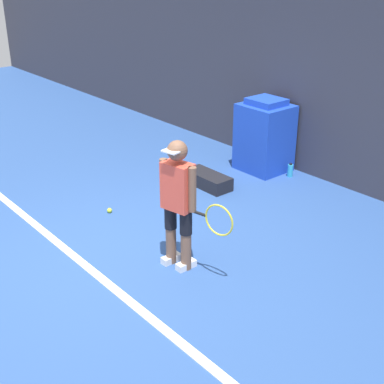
# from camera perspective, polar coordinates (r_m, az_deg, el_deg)

# --- Properties ---
(ground_plane) EXTENTS (24.00, 24.00, 0.00)m
(ground_plane) POSITION_cam_1_polar(r_m,az_deg,el_deg) (6.42, -7.30, -6.70)
(ground_plane) COLOR #2D5193
(back_wall) EXTENTS (24.00, 0.10, 3.18)m
(back_wall) POSITION_cam_1_polar(r_m,az_deg,el_deg) (8.31, 14.62, 11.72)
(back_wall) COLOR #383842
(back_wall) RESTS_ON ground_plane
(court_baseline) EXTENTS (21.60, 0.10, 0.01)m
(court_baseline) POSITION_cam_1_polar(r_m,az_deg,el_deg) (6.22, -10.93, -8.01)
(court_baseline) COLOR white
(court_baseline) RESTS_ON ground_plane
(tennis_player) EXTENTS (0.95, 0.33, 1.50)m
(tennis_player) POSITION_cam_1_polar(r_m,az_deg,el_deg) (5.78, -1.39, -0.89)
(tennis_player) COLOR brown
(tennis_player) RESTS_ON ground_plane
(tennis_ball) EXTENTS (0.07, 0.07, 0.07)m
(tennis_ball) POSITION_cam_1_polar(r_m,az_deg,el_deg) (7.44, -8.79, -1.95)
(tennis_ball) COLOR #D1E533
(tennis_ball) RESTS_ON ground_plane
(covered_chair) EXTENTS (0.76, 0.69, 1.19)m
(covered_chair) POSITION_cam_1_polar(r_m,az_deg,el_deg) (8.74, 7.74, 5.92)
(covered_chair) COLOR blue
(covered_chair) RESTS_ON ground_plane
(equipment_bag) EXTENTS (0.79, 0.34, 0.21)m
(equipment_bag) POSITION_cam_1_polar(r_m,az_deg,el_deg) (8.16, 1.67, 1.31)
(equipment_bag) COLOR black
(equipment_bag) RESTS_ON ground_plane
(water_bottle) EXTENTS (0.09, 0.09, 0.22)m
(water_bottle) POSITION_cam_1_polar(r_m,az_deg,el_deg) (8.66, 10.43, 2.29)
(water_bottle) COLOR #33ADD6
(water_bottle) RESTS_ON ground_plane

